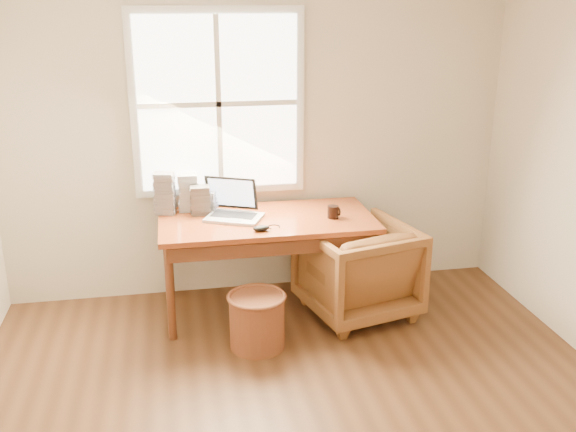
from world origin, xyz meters
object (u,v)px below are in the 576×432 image
cd_stack_a (188,192)px  coffee_mug (333,212)px  armchair (357,269)px  laptop (234,201)px  desk (267,221)px  wicker_stool (257,322)px

cd_stack_a → coffee_mug: bearing=-20.1°
armchair → cd_stack_a: cd_stack_a is taller
armchair → laptop: (-0.90, 0.21, 0.53)m
armchair → coffee_mug: coffee_mug is taller
armchair → cd_stack_a: 1.42m
desk → wicker_stool: 0.79m
laptop → coffee_mug: laptop is taller
laptop → cd_stack_a: (-0.32, 0.27, 0.00)m
armchair → wicker_stool: armchair is taller
wicker_stool → coffee_mug: bearing=35.8°
laptop → cd_stack_a: cd_stack_a is taller
desk → laptop: 0.29m
desk → coffee_mug: 0.50m
desk → armchair: 0.78m
desk → armchair: size_ratio=2.03×
cd_stack_a → armchair: bearing=-21.5°
wicker_stool → cd_stack_a: size_ratio=1.32×
desk → armchair: bearing=-15.8°
armchair → coffee_mug: 0.48m
wicker_stool → laptop: 0.91m
wicker_stool → cd_stack_a: bearing=115.2°
desk → laptop: bearing=174.1°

